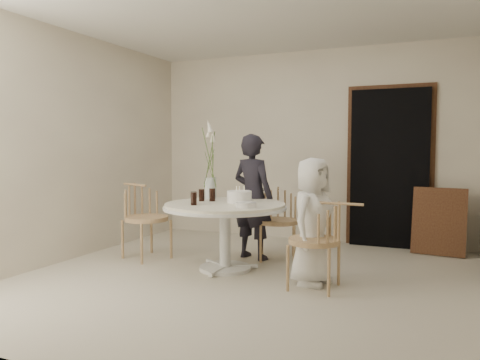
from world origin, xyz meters
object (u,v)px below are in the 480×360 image
at_px(chair_far, 278,213).
at_px(boy, 312,221).
at_px(table, 225,214).
at_px(chair_right, 326,232).
at_px(girl, 253,197).
at_px(birthday_cake, 239,197).
at_px(chair_left, 141,210).
at_px(flower_vase, 210,171).

height_order(chair_far, boy, boy).
xyz_separation_m(table, chair_right, (1.17, -0.27, -0.07)).
height_order(girl, birthday_cake, girl).
relative_size(chair_far, girl, 0.56).
xyz_separation_m(chair_far, boy, (0.67, -0.95, 0.08)).
height_order(boy, birthday_cake, boy).
relative_size(table, chair_right, 1.59).
xyz_separation_m(chair_far, girl, (-0.25, -0.19, 0.20)).
height_order(table, birthday_cake, birthday_cake).
distance_m(chair_far, birthday_cake, 0.78).
xyz_separation_m(chair_far, chair_left, (-1.53, -0.66, 0.04)).
xyz_separation_m(chair_right, chair_left, (-2.38, 0.42, 0.04)).
bearing_deg(girl, flower_vase, 45.18).
relative_size(chair_left, boy, 0.73).
bearing_deg(chair_right, girl, -127.68).
xyz_separation_m(chair_right, girl, (-1.09, 0.89, 0.20)).
height_order(chair_right, boy, boy).
distance_m(table, flower_vase, 0.68).
bearing_deg(birthday_cake, boy, -15.31).
bearing_deg(chair_far, chair_left, -174.88).
bearing_deg(chair_right, flower_vase, -111.23).
bearing_deg(flower_vase, birthday_cake, -28.59).
bearing_deg(chair_far, chair_right, -70.24).
bearing_deg(chair_right, chair_far, -140.60).
bearing_deg(chair_left, flower_vase, -53.74).
bearing_deg(chair_left, boy, -75.71).
relative_size(table, birthday_cake, 4.95).
bearing_deg(chair_left, birthday_cake, -70.28).
xyz_separation_m(birthday_cake, flower_vase, (-0.48, 0.26, 0.26)).
bearing_deg(flower_vase, table, -45.44).
relative_size(chair_far, flower_vase, 0.90).
distance_m(chair_right, boy, 0.23).
bearing_deg(chair_far, table, -130.26).
bearing_deg(chair_far, girl, -160.36).
bearing_deg(table, girl, 82.71).
distance_m(chair_far, boy, 1.16).
distance_m(table, chair_far, 0.88).
bearing_deg(birthday_cake, chair_right, -19.71).
relative_size(girl, birthday_cake, 5.55).
relative_size(chair_right, birthday_cake, 3.12).
bearing_deg(girl, boy, 156.56).
xyz_separation_m(chair_far, birthday_cake, (-0.20, -0.71, 0.25)).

